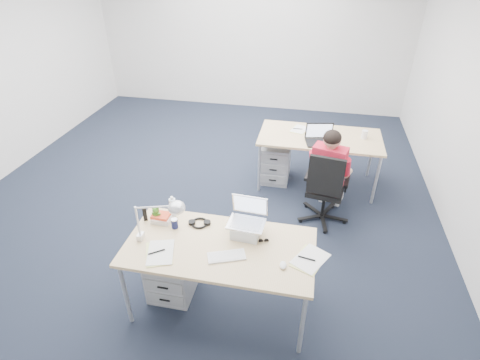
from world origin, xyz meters
name	(u,v)px	position (x,y,z in m)	size (l,w,h in m)	color
floor	(202,200)	(0.00, 0.00, 0.00)	(7.00, 7.00, 0.00)	black
room	(193,72)	(0.00, 0.00, 1.71)	(6.02, 7.02, 2.80)	beige
desk_near	(220,250)	(0.66, -1.58, 0.68)	(1.60, 0.80, 0.73)	tan
desk_far	(320,139)	(1.45, 0.75, 0.68)	(1.60, 0.80, 0.73)	tan
office_chair	(324,201)	(1.56, -0.09, 0.27)	(0.69, 0.69, 0.96)	black
seated_person	(330,172)	(1.59, 0.07, 0.58)	(0.49, 0.71, 1.18)	red
drawer_pedestal_near	(173,267)	(0.17, -1.48, 0.28)	(0.40, 0.50, 0.55)	#A8AAAD
drawer_pedestal_far	(275,161)	(0.87, 0.76, 0.28)	(0.40, 0.50, 0.55)	#A8AAAD
silver_laptop	(246,220)	(0.86, -1.40, 0.90)	(0.31, 0.25, 0.33)	silver
wireless_keyboard	(227,256)	(0.75, -1.70, 0.74)	(0.31, 0.13, 0.02)	white
computer_mouse	(283,265)	(1.21, -1.71, 0.75)	(0.05, 0.09, 0.03)	white
headphones	(200,223)	(0.41, -1.34, 0.75)	(0.20, 0.16, 0.03)	black
can_koozie	(175,223)	(0.21, -1.43, 0.78)	(0.06, 0.06, 0.10)	#161A45
water_bottle	(173,206)	(0.14, -1.26, 0.83)	(0.06, 0.06, 0.21)	silver
bear_figurine	(156,214)	(0.02, -1.37, 0.81)	(0.09, 0.07, 0.16)	#29691C
book_stack	(161,218)	(0.06, -1.37, 0.77)	(0.17, 0.13, 0.08)	silver
cordless_phone	(145,214)	(-0.09, -1.38, 0.80)	(0.04, 0.02, 0.14)	black
papers_left	(159,253)	(0.20, -1.77, 0.73)	(0.21, 0.30, 0.01)	#E3E685
papers_right	(309,260)	(1.41, -1.60, 0.74)	(0.21, 0.30, 0.01)	#E3E685
sunglasses	(264,241)	(1.02, -1.46, 0.74)	(0.09, 0.04, 0.02)	black
desk_lamp	(153,220)	(0.12, -1.63, 0.96)	(0.41, 0.15, 0.46)	silver
dark_laptop	(321,134)	(1.45, 0.53, 0.86)	(0.35, 0.34, 0.25)	black
far_cup	(365,134)	(2.01, 0.80, 0.78)	(0.08, 0.08, 0.11)	white
far_papers	(299,130)	(1.16, 0.89, 0.73)	(0.19, 0.27, 0.01)	white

